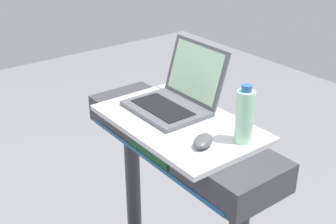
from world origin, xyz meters
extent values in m
cylinder|color=#38383D|center=(-0.34, 0.70, 0.56)|extent=(0.07, 0.07, 0.82)
cube|color=#38383D|center=(0.00, 0.70, 1.03)|extent=(0.90, 0.28, 0.11)
cube|color=#0C3F19|center=(0.00, 0.56, 1.03)|extent=(0.24, 0.01, 0.06)
cube|color=#1E598C|center=(0.00, 0.56, 0.98)|extent=(0.81, 0.00, 0.02)
cube|color=silver|center=(0.00, 0.70, 1.09)|extent=(0.64, 0.40, 0.02)
cube|color=#515459|center=(-0.10, 0.71, 1.11)|extent=(0.31, 0.23, 0.02)
cube|color=black|center=(-0.10, 0.70, 1.12)|extent=(0.25, 0.13, 0.00)
cube|color=#515459|center=(-0.10, 0.86, 1.23)|extent=(0.31, 0.07, 0.22)
cube|color=#B2E0B7|center=(-0.10, 0.86, 1.23)|extent=(0.27, 0.06, 0.20)
ellipsoid|color=#4C4C51|center=(0.20, 0.65, 1.12)|extent=(0.10, 0.12, 0.03)
cylinder|color=#9EDBB2|center=(0.25, 0.78, 1.20)|extent=(0.06, 0.06, 0.19)
cylinder|color=#2659A5|center=(0.25, 0.78, 1.30)|extent=(0.03, 0.03, 0.02)
camera|label=1|loc=(1.16, -0.24, 1.86)|focal=47.65mm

